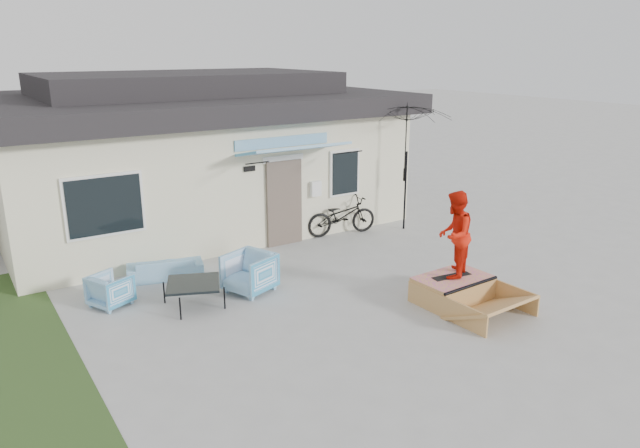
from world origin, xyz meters
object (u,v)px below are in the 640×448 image
patio_umbrella (406,165)px  bicycle (342,212)px  loveseat (165,264)px  coffee_table (194,294)px  skate_ramp (453,289)px  skater (455,233)px  armchair_left (110,289)px  skateboard (452,275)px  armchair_right (249,271)px

patio_umbrella → bicycle: bearing=163.2°
loveseat → bicycle: (4.87, 0.44, 0.30)m
coffee_table → skate_ramp: bearing=-30.2°
skate_ramp → loveseat: bearing=133.3°
coffee_table → bicycle: bicycle is taller
loveseat → coffee_table: bearing=104.6°
patio_umbrella → skater: bearing=-120.0°
armchair_left → bicycle: size_ratio=0.36×
bicycle → skate_ramp: 4.66m
coffee_table → skateboard: bearing=-29.7°
armchair_right → skateboard: 3.95m
loveseat → bicycle: 4.90m
coffee_table → bicycle: 5.35m
loveseat → skater: size_ratio=0.94×
patio_umbrella → skate_ramp: bearing=-119.6°
bicycle → skateboard: 4.60m
armchair_right → skateboard: size_ratio=1.08×
armchair_right → coffee_table: 1.21m
bicycle → patio_umbrella: bearing=-96.8°
bicycle → skater: size_ratio=1.14×
armchair_left → skate_ramp: size_ratio=0.36×
armchair_right → skate_ramp: size_ratio=0.47×
armchair_right → skateboard: armchair_right is taller
skateboard → skater: bearing=0.0°
loveseat → skateboard: (4.24, -4.12, 0.19)m
loveseat → patio_umbrella: bearing=-165.1°
patio_umbrella → skate_ramp: size_ratio=1.23×
armchair_left → skateboard: size_ratio=0.84×
patio_umbrella → skateboard: 4.84m
patio_umbrella → skater: (-2.33, -4.05, -0.40)m
loveseat → coffee_table: size_ratio=1.62×
loveseat → armchair_right: bearing=140.9°
armchair_right → skate_ramp: armchair_right is taller
loveseat → armchair_left: 1.55m
skateboard → armchair_right: bearing=148.0°
armchair_left → armchair_right: (2.49, -0.83, 0.10)m
skate_ramp → bicycle: bearing=79.9°
bicycle → patio_umbrella: (1.69, -0.51, 1.14)m
armchair_left → armchair_right: bearing=-133.3°
bicycle → patio_umbrella: size_ratio=0.82×
patio_umbrella → armchair_left: bearing=-174.7°
skater → armchair_left: bearing=-63.8°
loveseat → patio_umbrella: (6.57, -0.07, 1.45)m
armchair_right → coffee_table: armchair_right is taller
loveseat → armchair_left: (-1.33, -0.80, 0.04)m
coffee_table → bicycle: size_ratio=0.50×
coffee_table → skate_ramp: coffee_table is taller
skater → coffee_table: bearing=-62.7°
armchair_right → patio_umbrella: patio_umbrella is taller
coffee_table → skater: skater is taller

